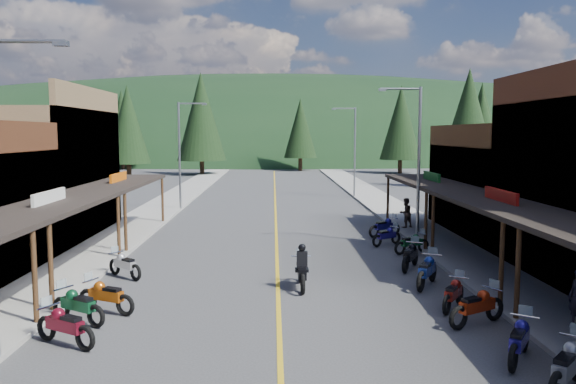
{
  "coord_description": "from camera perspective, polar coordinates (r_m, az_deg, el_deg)",
  "views": [
    {
      "loc": [
        -0.16,
        -19.75,
        5.73
      ],
      "look_at": [
        0.53,
        6.24,
        3.0
      ],
      "focal_mm": 35.0,
      "sensor_mm": 36.0,
      "label": 1
    }
  ],
  "objects": [
    {
      "name": "ground",
      "position": [
        20.56,
        -1.02,
        -10.19
      ],
      "size": [
        220.0,
        220.0,
        0.0
      ],
      "primitive_type": "plane",
      "color": "#38383A",
      "rests_on": "ground"
    },
    {
      "name": "centerline",
      "position": [
        40.16,
        -1.27,
        -2.2
      ],
      "size": [
        0.15,
        90.0,
        0.01
      ],
      "primitive_type": "cube",
      "color": "gold",
      "rests_on": "ground"
    },
    {
      "name": "sidewalk_west",
      "position": [
        41.04,
        -13.52,
        -2.09
      ],
      "size": [
        3.4,
        94.0,
        0.15
      ],
      "primitive_type": "cube",
      "color": "gray",
      "rests_on": "ground"
    },
    {
      "name": "sidewalk_east",
      "position": [
        41.11,
        10.95,
        -2.02
      ],
      "size": [
        3.4,
        94.0,
        0.15
      ],
      "primitive_type": "cube",
      "color": "gray",
      "rests_on": "ground"
    },
    {
      "name": "shop_west_3",
      "position": [
        33.97,
        -25.16,
        1.7
      ],
      "size": [
        10.9,
        10.2,
        8.2
      ],
      "color": "brown",
      "rests_on": "ground"
    },
    {
      "name": "shop_east_3",
      "position": [
        34.17,
        22.52,
        0.17
      ],
      "size": [
        10.9,
        10.2,
        6.2
      ],
      "color": "#4C2D16",
      "rests_on": "ground"
    },
    {
      "name": "streetlight_1",
      "position": [
        42.31,
        -10.78,
        4.17
      ],
      "size": [
        2.16,
        0.18,
        8.0
      ],
      "color": "gray",
      "rests_on": "ground"
    },
    {
      "name": "streetlight_2",
      "position": [
        28.67,
        12.87,
        3.31
      ],
      "size": [
        2.16,
        0.18,
        8.0
      ],
      "color": "gray",
      "rests_on": "ground"
    },
    {
      "name": "streetlight_3",
      "position": [
        50.27,
        6.64,
        4.51
      ],
      "size": [
        2.16,
        0.18,
        8.0
      ],
      "color": "gray",
      "rests_on": "ground"
    },
    {
      "name": "ridge_hill",
      "position": [
        154.85,
        -1.46,
        3.88
      ],
      "size": [
        310.0,
        140.0,
        60.0
      ],
      "primitive_type": "ellipsoid",
      "color": "black",
      "rests_on": "ground"
    },
    {
      "name": "pine_1",
      "position": [
        92.87,
        -16.51,
        6.68
      ],
      "size": [
        5.88,
        5.88,
        12.5
      ],
      "color": "black",
      "rests_on": "ground"
    },
    {
      "name": "pine_2",
      "position": [
        78.4,
        -8.81,
        7.58
      ],
      "size": [
        6.72,
        6.72,
        14.0
      ],
      "color": "black",
      "rests_on": "ground"
    },
    {
      "name": "pine_3",
      "position": [
        85.85,
        1.27,
        6.5
      ],
      "size": [
        5.04,
        5.04,
        11.0
      ],
      "color": "black",
      "rests_on": "ground"
    },
    {
      "name": "pine_4",
      "position": [
        81.8,
        11.39,
        6.94
      ],
      "size": [
        5.88,
        5.88,
        12.5
      ],
      "color": "black",
      "rests_on": "ground"
    },
    {
      "name": "pine_5",
      "position": [
        97.93,
        19.04,
        7.0
      ],
      "size": [
        6.72,
        6.72,
        14.0
      ],
      "color": "black",
      "rests_on": "ground"
    },
    {
      "name": "pine_7",
      "position": [
        100.91,
        -20.05,
        6.49
      ],
      "size": [
        5.88,
        5.88,
        12.5
      ],
      "color": "black",
      "rests_on": "ground"
    },
    {
      "name": "pine_8",
      "position": [
        63.61,
        -21.71,
        5.8
      ],
      "size": [
        4.48,
        4.48,
        10.0
      ],
      "color": "black",
      "rests_on": "ground"
    },
    {
      "name": "pine_9",
      "position": [
        69.11,
        19.06,
        6.21
      ],
      "size": [
        4.93,
        4.93,
        10.8
      ],
      "color": "black",
      "rests_on": "ground"
    },
    {
      "name": "pine_10",
      "position": [
        72.0,
        -15.97,
        6.61
      ],
      "size": [
        5.38,
        5.38,
        11.6
      ],
      "color": "black",
      "rests_on": "ground"
    },
    {
      "name": "pine_11",
      "position": [
        61.18,
        17.86,
        7.08
      ],
      "size": [
        5.82,
        5.82,
        12.4
      ],
      "color": "black",
      "rests_on": "ground"
    },
    {
      "name": "bike_west_5",
      "position": [
        16.64,
        -21.73,
        -12.34
      ],
      "size": [
        2.22,
        1.73,
        1.23
      ],
      "primitive_type": null,
      "rotation": [
        0.0,
        0.0,
        1.03
      ],
      "color": "maroon",
      "rests_on": "ground"
    },
    {
      "name": "bike_west_6",
      "position": [
        18.35,
        -20.57,
        -10.57
      ],
      "size": [
        2.22,
        1.75,
        1.24
      ],
      "primitive_type": null,
      "rotation": [
        0.0,
        0.0,
        1.02
      ],
      "color": "#0E4625",
      "rests_on": "ground"
    },
    {
      "name": "bike_west_7",
      "position": [
        19.09,
        -18.01,
        -9.86
      ],
      "size": [
        2.24,
        1.58,
        1.23
      ],
      "primitive_type": null,
      "rotation": [
        0.0,
        0.0,
        1.12
      ],
      "color": "#B8500D",
      "rests_on": "ground"
    },
    {
      "name": "bike_west_8",
      "position": [
        23.33,
        -16.26,
        -7.0
      ],
      "size": [
        1.97,
        1.86,
        1.16
      ],
      "primitive_type": null,
      "rotation": [
        0.0,
        0.0,
        0.84
      ],
      "color": "#A2A1A6",
      "rests_on": "ground"
    },
    {
      "name": "bike_east_4",
      "position": [
        14.29,
        26.55,
        -15.39
      ],
      "size": [
        2.18,
        2.24,
        1.34
      ],
      "primitive_type": null,
      "rotation": [
        0.0,
        0.0,
        -0.75
      ],
      "color": "gray",
      "rests_on": "ground"
    },
    {
      "name": "bike_east_5",
      "position": [
        15.64,
        22.46,
        -13.55
      ],
      "size": [
        1.8,
        2.19,
        1.23
      ],
      "primitive_type": null,
      "rotation": [
        0.0,
        0.0,
        -0.59
      ],
      "color": "navy",
      "rests_on": "ground"
    },
    {
      "name": "bike_east_6",
      "position": [
        17.97,
        18.67,
        -10.8
      ],
      "size": [
        2.3,
        1.74,
        1.27
      ],
      "primitive_type": null,
      "rotation": [
        0.0,
        0.0,
        -1.06
      ],
      "color": "#A4270B",
      "rests_on": "ground"
    },
    {
      "name": "bike_east_7",
      "position": [
        19.33,
        16.46,
        -9.73
      ],
      "size": [
        1.67,
        2.04,
        1.15
      ],
      "primitive_type": null,
      "rotation": [
        0.0,
        0.0,
        -0.59
      ],
      "color": "maroon",
      "rests_on": "ground"
    },
    {
      "name": "bike_east_8",
      "position": [
        21.77,
        13.94,
        -7.62
      ],
      "size": [
        1.86,
        2.42,
        1.34
      ],
      "primitive_type": null,
      "rotation": [
        0.0,
        0.0,
        -0.53
      ],
      "color": "navy",
      "rests_on": "ground"
    },
    {
      "name": "bike_east_9",
      "position": [
        24.34,
        12.33,
        -6.22
      ],
      "size": [
        1.71,
        2.32,
        1.28
      ],
      "primitive_type": null,
      "rotation": [
        0.0,
        0.0,
        -0.49
      ],
      "color": "black",
      "rests_on": "ground"
    },
    {
      "name": "bike_east_10",
      "position": [
        27.47,
        12.47,
        -4.99
      ],
      "size": [
        2.07,
        1.46,
        1.13
      ],
      "primitive_type": null,
      "rotation": [
        0.0,
        0.0,
        -1.12
      ],
      "color": "#0D4522",
      "rests_on": "ground"
    },
    {
      "name": "bike_east_11",
      "position": [
        29.18,
        9.99,
        -4.32
      ],
      "size": [
        1.95,
        1.63,
        1.1
      ],
      "primitive_type": null,
      "rotation": [
        0.0,
        0.0,
        -0.96
      ],
      "color": "navy",
      "rests_on": "ground"
    },
    {
      "name": "bike_east_12",
      "position": [
        31.62,
        9.79,
        -3.4
      ],
      "size": [
        2.22,
        1.72,
        1.23
      ],
      "primitive_type": null,
      "rotation": [
        0.0,
        0.0,
        -1.03
      ],
      "color": "navy",
      "rests_on": "ground"
    },
    {
      "name": "rider_on_bike",
      "position": [
        20.94,
        1.41,
        -7.92
      ],
      "size": [
        0.77,
        2.28,
        1.74
      ],
      "rotation": [
        0.0,
        0.0,
        -0.0
      ],
      "color": "black",
      "rests_on": "ground"
    },
    {
      "name": "pedestrian_east_b",
      "position": [
        34.0,
        11.85,
        -2.08
      ],
      "size": [
        0.99,
        0.83,
        1.76
      ],
      "primitive_type": "imported",
      "rotation": [
        0.0,
        0.0,
        3.62
      ],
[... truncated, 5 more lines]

